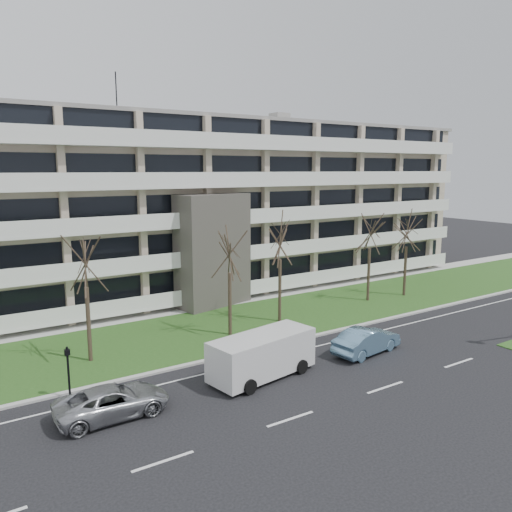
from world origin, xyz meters
TOP-DOWN VIEW (x-y plane):
  - ground at (0.00, 0.00)m, footprint 160.00×160.00m
  - grass_verge at (0.00, 13.00)m, footprint 90.00×10.00m
  - curb at (0.00, 8.00)m, footprint 90.00×0.35m
  - sidewalk at (0.00, 18.50)m, footprint 90.00×2.00m
  - lane_edge_line at (0.00, 6.50)m, footprint 90.00×0.12m
  - apartment_building at (-0.01, 25.32)m, footprint 60.50×15.10m
  - silver_pickup at (-12.51, 4.53)m, footprint 5.06×2.36m
  - blue_sedan at (2.67, 4.00)m, footprint 4.93×2.29m
  - white_van at (-4.45, 4.51)m, footprint 6.27×3.21m
  - pedestrian_signal at (-13.76, 7.28)m, footprint 0.26×0.21m
  - tree_2 at (-11.64, 11.66)m, footprint 3.92×3.92m
  - tree_3 at (-2.59, 11.29)m, footprint 3.79×3.79m
  - tree_4 at (1.91, 11.93)m, footprint 4.11×4.11m
  - tree_5 at (11.50, 12.64)m, footprint 4.00×4.00m
  - tree_6 at (15.41, 12.16)m, footprint 3.87×3.87m

SIDE VIEW (x-z plane):
  - ground at x=0.00m, z-range 0.00..0.00m
  - lane_edge_line at x=0.00m, z-range 0.00..0.01m
  - grass_verge at x=0.00m, z-range 0.00..0.06m
  - sidewalk at x=0.00m, z-range 0.00..0.08m
  - curb at x=0.00m, z-range 0.00..0.12m
  - silver_pickup at x=-12.51m, z-range 0.00..1.40m
  - blue_sedan at x=2.67m, z-range 0.00..1.56m
  - white_van at x=-4.45m, z-range 0.23..2.55m
  - pedestrian_signal at x=-13.76m, z-range 0.36..3.02m
  - tree_3 at x=-2.59m, z-range 2.10..9.68m
  - tree_6 at x=15.41m, z-range 2.15..9.90m
  - tree_2 at x=-11.64m, z-range 2.17..10.01m
  - tree_5 at x=11.50m, z-range 2.22..10.23m
  - tree_4 at x=1.91m, z-range 2.28..10.51m
  - apartment_building at x=-0.01m, z-range -1.76..16.99m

